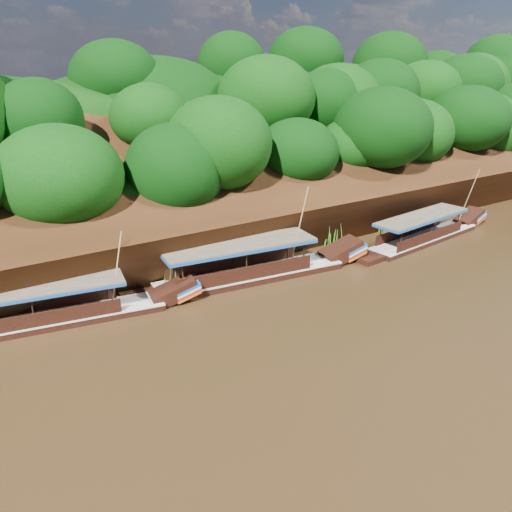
% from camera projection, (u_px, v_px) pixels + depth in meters
% --- Properties ---
extents(ground, '(160.00, 160.00, 0.00)m').
position_uv_depth(ground, '(338.00, 324.00, 26.84)').
color(ground, black).
rests_on(ground, ground).
extents(riverbank, '(120.00, 30.06, 19.40)m').
position_uv_depth(riverbank, '(165.00, 199.00, 43.88)').
color(riverbank, black).
rests_on(riverbank, ground).
extents(boat_0, '(13.84, 3.27, 5.68)m').
position_uv_depth(boat_0, '(430.00, 233.00, 39.47)').
color(boat_0, black).
rests_on(boat_0, ground).
extents(boat_1, '(15.04, 3.96, 6.46)m').
position_uv_depth(boat_1, '(261.00, 269.00, 32.48)').
color(boat_1, black).
rests_on(boat_1, ground).
extents(boat_2, '(14.35, 4.22, 5.06)m').
position_uv_depth(boat_2, '(65.00, 313.00, 26.97)').
color(boat_2, black).
rests_on(boat_2, ground).
extents(reeds, '(48.61, 2.51, 2.21)m').
position_uv_depth(reeds, '(205.00, 265.00, 32.35)').
color(reeds, '#356D1B').
rests_on(reeds, ground).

